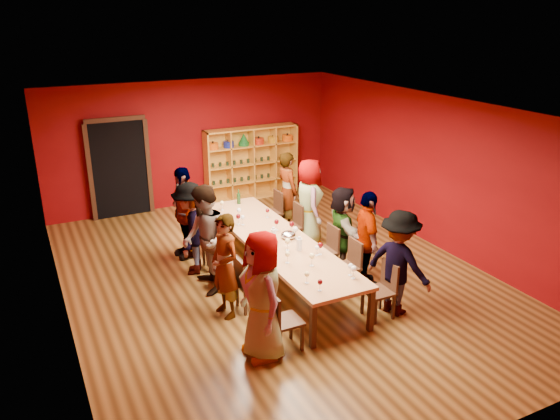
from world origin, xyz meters
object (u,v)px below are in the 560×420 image
(chair_person_left_2, at_px, (226,260))
(person_left_2, at_px, (205,240))
(shelving_unit, at_px, (251,159))
(chair_person_right_1, at_px, (349,263))
(person_left_1, at_px, (225,266))
(person_right_4, at_px, (287,191))
(chair_person_right_3, at_px, (293,223))
(chair_person_left_1, at_px, (246,281))
(tasting_table, at_px, (276,241))
(chair_person_left_4, at_px, (198,230))
(person_left_0, at_px, (262,296))
(chair_person_right_0, at_px, (383,287))
(chair_person_left_0, at_px, (281,318))
(chair_person_right_2, at_px, (328,247))
(person_left_3, at_px, (191,229))
(person_right_3, at_px, (309,202))
(person_right_1, at_px, (367,240))
(wine_bottle, at_px, (239,198))
(chair_person_left_3, at_px, (211,243))
(person_right_2, at_px, (342,229))
(person_left_4, at_px, (184,212))
(spittoon_bowl, at_px, (288,235))
(person_right_0, at_px, (399,263))

(chair_person_left_2, xyz_separation_m, person_left_2, (-0.35, -0.00, 0.43))
(shelving_unit, distance_m, chair_person_right_1, 5.30)
(shelving_unit, bearing_deg, chair_person_left_2, -118.66)
(person_left_1, bearing_deg, person_right_4, 128.00)
(person_left_2, distance_m, chair_person_right_3, 2.43)
(chair_person_left_1, xyz_separation_m, person_right_4, (2.15, 2.78, 0.36))
(tasting_table, relative_size, chair_person_left_4, 5.06)
(person_left_0, bearing_deg, chair_person_right_0, 93.80)
(person_left_0, bearing_deg, chair_person_left_0, 90.67)
(chair_person_left_0, distance_m, chair_person_right_2, 2.54)
(chair_person_left_2, relative_size, chair_person_right_1, 1.00)
(person_left_0, xyz_separation_m, chair_person_left_4, (0.27, 3.60, -0.42))
(chair_person_left_1, distance_m, person_left_3, 1.73)
(chair_person_right_3, bearing_deg, person_right_3, 0.00)
(chair_person_left_1, xyz_separation_m, person_right_1, (2.15, -0.16, 0.36))
(person_left_1, bearing_deg, wine_bottle, 143.67)
(tasting_table, bearing_deg, chair_person_left_2, 173.90)
(chair_person_right_0, xyz_separation_m, chair_person_right_1, (0.00, 0.95, 0.00))
(chair_person_right_1, bearing_deg, tasting_table, 134.17)
(person_right_4, bearing_deg, chair_person_left_4, 96.87)
(person_left_1, xyz_separation_m, person_left_3, (-0.01, 1.65, 0.02))
(person_right_4, bearing_deg, chair_person_left_3, 114.02)
(chair_person_left_0, distance_m, person_right_2, 2.77)
(person_left_4, relative_size, chair_person_right_2, 2.01)
(person_right_2, xyz_separation_m, spittoon_bowl, (-1.01, 0.15, 0.01))
(tasting_table, relative_size, person_right_0, 2.66)
(spittoon_bowl, bearing_deg, tasting_table, 157.51)
(chair_person_right_1, bearing_deg, chair_person_left_0, -149.70)
(tasting_table, bearing_deg, shelving_unit, 72.08)
(person_right_2, bearing_deg, chair_person_left_1, 119.38)
(person_left_0, xyz_separation_m, chair_person_left_3, (0.27, 2.87, -0.42))
(person_left_1, bearing_deg, person_right_3, 116.54)
(chair_person_left_3, relative_size, person_right_0, 0.53)
(chair_person_left_1, bearing_deg, person_left_2, 112.04)
(person_left_0, bearing_deg, person_right_4, 149.47)
(tasting_table, bearing_deg, person_left_3, 145.31)
(shelving_unit, bearing_deg, spittoon_bowl, -105.32)
(chair_person_left_4, relative_size, chair_person_right_1, 1.00)
(chair_person_left_0, distance_m, spittoon_bowl, 2.24)
(chair_person_right_3, height_order, wine_bottle, wine_bottle)
(tasting_table, relative_size, chair_person_right_3, 5.06)
(chair_person_right_0, height_order, person_right_3, person_right_3)
(chair_person_left_3, xyz_separation_m, person_left_3, (-0.35, -0.00, 0.35))
(shelving_unit, distance_m, person_right_4, 2.33)
(chair_person_left_1, xyz_separation_m, person_right_0, (2.08, -1.11, 0.35))
(person_left_4, relative_size, person_right_1, 1.05)
(chair_person_right_1, bearing_deg, wine_bottle, 105.34)
(person_right_1, bearing_deg, person_right_4, 18.43)
(person_right_2, bearing_deg, chair_person_right_3, 27.52)
(chair_person_right_0, relative_size, chair_person_right_3, 1.00)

